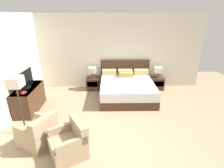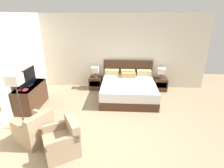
{
  "view_description": "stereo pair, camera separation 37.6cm",
  "coord_description": "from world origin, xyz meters",
  "px_view_note": "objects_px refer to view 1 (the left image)",
  "views": [
    {
      "loc": [
        -0.14,
        -3.09,
        2.8
      ],
      "look_at": [
        -0.06,
        2.02,
        0.75
      ],
      "focal_mm": 28.0,
      "sensor_mm": 36.0,
      "label": 1
    },
    {
      "loc": [
        0.23,
        -3.08,
        2.8
      ],
      "look_at": [
        -0.06,
        2.02,
        0.75
      ],
      "focal_mm": 28.0,
      "sensor_mm": 36.0,
      "label": 2
    }
  ],
  "objects_px": {
    "bed": "(127,88)",
    "table_lamp_right": "(158,70)",
    "nightstand_left": "(93,83)",
    "armchair_companion": "(70,143)",
    "table_lamp_left": "(92,70)",
    "floor_lamp": "(16,88)",
    "nightstand_right": "(157,83)",
    "book_red_cover": "(21,92)",
    "tv": "(25,80)",
    "dresser": "(29,99)",
    "armchair_by_window": "(38,133)"
  },
  "relations": [
    {
      "from": "floor_lamp",
      "to": "armchair_by_window",
      "type": "bearing_deg",
      "value": -38.4
    },
    {
      "from": "table_lamp_left",
      "to": "armchair_by_window",
      "type": "bearing_deg",
      "value": -106.97
    },
    {
      "from": "bed",
      "to": "nightstand_left",
      "type": "height_order",
      "value": "bed"
    },
    {
      "from": "nightstand_left",
      "to": "table_lamp_right",
      "type": "height_order",
      "value": "table_lamp_right"
    },
    {
      "from": "table_lamp_left",
      "to": "table_lamp_right",
      "type": "distance_m",
      "value": 2.56
    },
    {
      "from": "bed",
      "to": "table_lamp_right",
      "type": "height_order",
      "value": "bed"
    },
    {
      "from": "nightstand_right",
      "to": "book_red_cover",
      "type": "height_order",
      "value": "book_red_cover"
    },
    {
      "from": "nightstand_left",
      "to": "dresser",
      "type": "distance_m",
      "value": 2.43
    },
    {
      "from": "table_lamp_right",
      "to": "tv",
      "type": "relative_size",
      "value": 0.46
    },
    {
      "from": "nightstand_right",
      "to": "floor_lamp",
      "type": "bearing_deg",
      "value": -145.37
    },
    {
      "from": "bed",
      "to": "armchair_companion",
      "type": "relative_size",
      "value": 2.15
    },
    {
      "from": "nightstand_left",
      "to": "nightstand_right",
      "type": "height_order",
      "value": "same"
    },
    {
      "from": "armchair_by_window",
      "to": "nightstand_right",
      "type": "bearing_deg",
      "value": 41.97
    },
    {
      "from": "nightstand_right",
      "to": "dresser",
      "type": "xyz_separation_m",
      "value": [
        -4.37,
        -1.61,
        0.14
      ]
    },
    {
      "from": "table_lamp_right",
      "to": "book_red_cover",
      "type": "height_order",
      "value": "table_lamp_right"
    },
    {
      "from": "table_lamp_left",
      "to": "book_red_cover",
      "type": "distance_m",
      "value": 2.69
    },
    {
      "from": "bed",
      "to": "tv",
      "type": "relative_size",
      "value": 2.25
    },
    {
      "from": "bed",
      "to": "dresser",
      "type": "bearing_deg",
      "value": -163.43
    },
    {
      "from": "book_red_cover",
      "to": "armchair_by_window",
      "type": "distance_m",
      "value": 1.53
    },
    {
      "from": "tv",
      "to": "armchair_by_window",
      "type": "height_order",
      "value": "tv"
    },
    {
      "from": "armchair_by_window",
      "to": "floor_lamp",
      "type": "distance_m",
      "value": 1.15
    },
    {
      "from": "dresser",
      "to": "table_lamp_right",
      "type": "bearing_deg",
      "value": 20.27
    },
    {
      "from": "table_lamp_left",
      "to": "armchair_by_window",
      "type": "distance_m",
      "value": 3.35
    },
    {
      "from": "tv",
      "to": "table_lamp_right",
      "type": "bearing_deg",
      "value": 20.52
    },
    {
      "from": "nightstand_left",
      "to": "armchair_companion",
      "type": "relative_size",
      "value": 0.52
    },
    {
      "from": "tv",
      "to": "armchair_companion",
      "type": "height_order",
      "value": "tv"
    },
    {
      "from": "nightstand_right",
      "to": "book_red_cover",
      "type": "relative_size",
      "value": 2.05
    },
    {
      "from": "nightstand_left",
      "to": "armchair_companion",
      "type": "xyz_separation_m",
      "value": [
        -0.19,
        -3.52,
        0.04
      ]
    },
    {
      "from": "armchair_by_window",
      "to": "bed",
      "type": "bearing_deg",
      "value": 47.8
    },
    {
      "from": "table_lamp_left",
      "to": "book_red_cover",
      "type": "relative_size",
      "value": 1.74
    },
    {
      "from": "nightstand_right",
      "to": "floor_lamp",
      "type": "relative_size",
      "value": 0.32
    },
    {
      "from": "book_red_cover",
      "to": "floor_lamp",
      "type": "bearing_deg",
      "value": -66.53
    },
    {
      "from": "table_lamp_left",
      "to": "floor_lamp",
      "type": "relative_size",
      "value": 0.27
    },
    {
      "from": "tv",
      "to": "armchair_by_window",
      "type": "relative_size",
      "value": 0.97
    },
    {
      "from": "armchair_companion",
      "to": "dresser",
      "type": "bearing_deg",
      "value": 130.39
    },
    {
      "from": "bed",
      "to": "armchair_by_window",
      "type": "xyz_separation_m",
      "value": [
        -2.25,
        -2.48,
        -0.04
      ]
    },
    {
      "from": "table_lamp_right",
      "to": "dresser",
      "type": "relative_size",
      "value": 0.32
    },
    {
      "from": "table_lamp_left",
      "to": "floor_lamp",
      "type": "height_order",
      "value": "floor_lamp"
    },
    {
      "from": "nightstand_right",
      "to": "table_lamp_right",
      "type": "bearing_deg",
      "value": 90.0
    },
    {
      "from": "table_lamp_right",
      "to": "floor_lamp",
      "type": "bearing_deg",
      "value": -145.36
    },
    {
      "from": "bed",
      "to": "table_lamp_left",
      "type": "distance_m",
      "value": 1.53
    },
    {
      "from": "tv",
      "to": "book_red_cover",
      "type": "distance_m",
      "value": 0.43
    },
    {
      "from": "table_lamp_left",
      "to": "floor_lamp",
      "type": "distance_m",
      "value": 3.18
    },
    {
      "from": "nightstand_left",
      "to": "armchair_by_window",
      "type": "bearing_deg",
      "value": -106.98
    },
    {
      "from": "nightstand_right",
      "to": "table_lamp_left",
      "type": "bearing_deg",
      "value": 179.97
    },
    {
      "from": "armchair_companion",
      "to": "book_red_cover",
      "type": "bearing_deg",
      "value": 136.65
    },
    {
      "from": "table_lamp_left",
      "to": "floor_lamp",
      "type": "xyz_separation_m",
      "value": [
        -1.46,
        -2.78,
        0.46
      ]
    },
    {
      "from": "table_lamp_right",
      "to": "tv",
      "type": "height_order",
      "value": "tv"
    },
    {
      "from": "nightstand_left",
      "to": "tv",
      "type": "height_order",
      "value": "tv"
    },
    {
      "from": "tv",
      "to": "floor_lamp",
      "type": "distance_m",
      "value": 1.22
    }
  ]
}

